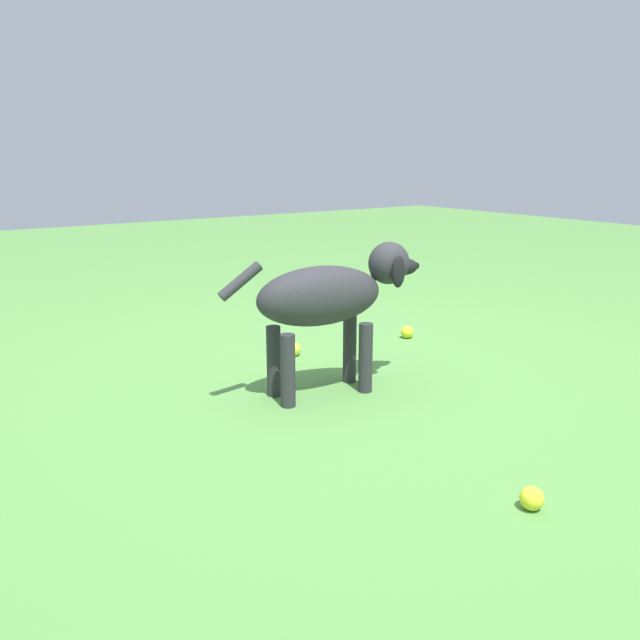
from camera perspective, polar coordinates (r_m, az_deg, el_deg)
name	(u,v)px	position (r m, az deg, el deg)	size (l,w,h in m)	color
ground	(355,384)	(2.73, 3.15, -5.67)	(14.00, 14.00, 0.00)	#548C42
dog	(332,297)	(2.54, 1.03, 2.03)	(0.27, 0.88, 0.59)	#2D2D33
tennis_ball_0	(407,332)	(3.41, 7.71, -1.06)	(0.07, 0.07, 0.07)	yellow
tennis_ball_1	(294,349)	(3.09, -2.30, -2.59)	(0.07, 0.07, 0.07)	#D3D43A
tennis_ball_2	(532,498)	(1.90, 18.21, -14.74)	(0.07, 0.07, 0.07)	yellow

